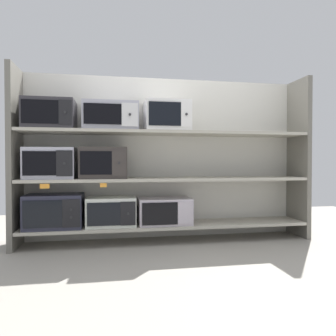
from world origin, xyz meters
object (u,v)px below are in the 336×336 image
microwave_0 (55,211)px  microwave_7 (166,117)px  microwave_1 (111,211)px  microwave_5 (50,115)px  microwave_4 (103,163)px  microwave_2 (164,211)px  microwave_6 (111,117)px  microwave_3 (51,163)px

microwave_0 → microwave_7: (1.10, 0.00, 0.94)m
microwave_1 → microwave_5: bearing=180.0°
microwave_4 → microwave_7: microwave_7 is taller
microwave_2 → microwave_7: bearing=0.5°
microwave_1 → microwave_5: microwave_5 is taller
microwave_0 → microwave_4: size_ratio=1.18×
microwave_1 → microwave_4: microwave_4 is taller
microwave_1 → microwave_7: size_ratio=1.08×
microwave_4 → microwave_6: microwave_6 is taller
microwave_1 → microwave_3: (-0.57, 0.00, 0.48)m
microwave_3 → microwave_6: microwave_6 is taller
microwave_1 → microwave_5: (-0.57, 0.00, 0.95)m
microwave_2 → microwave_7: size_ratio=1.20×
microwave_5 → microwave_7: (1.14, -0.00, 0.01)m
microwave_5 → microwave_6: size_ratio=0.87×
microwave_2 → microwave_3: 1.22m
microwave_5 → microwave_6: 0.57m
microwave_1 → microwave_6: 0.95m
microwave_5 → microwave_4: bearing=0.0°
microwave_4 → microwave_5: (-0.50, -0.00, 0.46)m
microwave_4 → microwave_2: bearing=-0.0°
microwave_1 → microwave_4: size_ratio=1.07×
microwave_0 → microwave_4: bearing=0.0°
microwave_1 → microwave_6: bearing=168.0°
microwave_0 → microwave_5: microwave_5 is taller
microwave_1 → microwave_6: size_ratio=0.90×
microwave_0 → microwave_6: size_ratio=1.00×
microwave_7 → microwave_0: bearing=-180.0°
microwave_3 → microwave_7: size_ratio=1.04×
microwave_2 → microwave_3: microwave_3 is taller
microwave_5 → microwave_6: bearing=0.0°
microwave_0 → microwave_1: bearing=0.0°
microwave_1 → microwave_7: microwave_7 is taller
microwave_6 → microwave_0: bearing=-180.0°
microwave_0 → microwave_7: 1.45m
microwave_1 → microwave_7: bearing=0.0°
microwave_4 → microwave_6: 0.47m
microwave_2 → microwave_3: (-1.11, 0.00, 0.49)m
microwave_3 → microwave_7: (1.14, -0.00, 0.48)m
microwave_5 → microwave_6: (0.57, 0.00, -0.00)m
microwave_3 → microwave_1: bearing=-0.0°
microwave_2 → microwave_5: microwave_5 is taller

